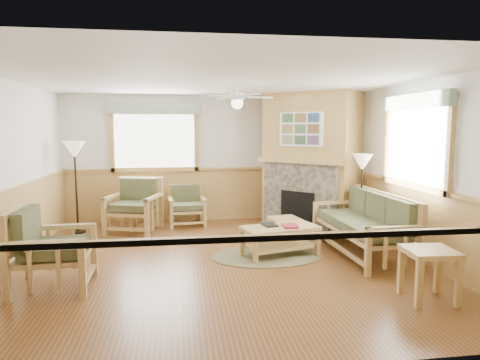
{
  "coord_description": "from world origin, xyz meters",
  "views": [
    {
      "loc": [
        -0.58,
        -6.25,
        2.0
      ],
      "look_at": [
        0.4,
        0.7,
        1.15
      ],
      "focal_mm": 32.0,
      "sensor_mm": 36.0,
      "label": 1
    }
  ],
  "objects": [
    {
      "name": "floor",
      "position": [
        0.0,
        0.0,
        -0.01
      ],
      "size": [
        6.0,
        6.0,
        0.01
      ],
      "primitive_type": "cube",
      "color": "brown",
      "rests_on": "ground"
    },
    {
      "name": "ceiling",
      "position": [
        0.0,
        0.0,
        2.7
      ],
      "size": [
        6.0,
        6.0,
        0.01
      ],
      "primitive_type": "cube",
      "color": "white",
      "rests_on": "floor"
    },
    {
      "name": "wall_back",
      "position": [
        0.0,
        3.0,
        1.35
      ],
      "size": [
        6.0,
        0.02,
        2.7
      ],
      "primitive_type": "cube",
      "color": "silver",
      "rests_on": "floor"
    },
    {
      "name": "wall_front",
      "position": [
        0.0,
        -3.0,
        1.35
      ],
      "size": [
        6.0,
        0.02,
        2.7
      ],
      "primitive_type": "cube",
      "color": "silver",
      "rests_on": "floor"
    },
    {
      "name": "wall_left",
      "position": [
        -3.0,
        0.0,
        1.35
      ],
      "size": [
        0.02,
        6.0,
        2.7
      ],
      "primitive_type": "cube",
      "color": "silver",
      "rests_on": "floor"
    },
    {
      "name": "wall_right",
      "position": [
        3.0,
        0.0,
        1.35
      ],
      "size": [
        0.02,
        6.0,
        2.7
      ],
      "primitive_type": "cube",
      "color": "silver",
      "rests_on": "floor"
    },
    {
      "name": "wainscot",
      "position": [
        0.0,
        0.0,
        0.55
      ],
      "size": [
        6.0,
        6.0,
        1.1
      ],
      "primitive_type": null,
      "color": "#B18848",
      "rests_on": "floor"
    },
    {
      "name": "fireplace",
      "position": [
        2.05,
        2.05,
        1.35
      ],
      "size": [
        3.11,
        3.11,
        2.7
      ],
      "primitive_type": null,
      "rotation": [
        0.0,
        0.0,
        -0.79
      ],
      "color": "#B18848",
      "rests_on": "floor"
    },
    {
      "name": "window_back",
      "position": [
        -1.1,
        2.96,
        2.53
      ],
      "size": [
        1.9,
        0.16,
        1.5
      ],
      "primitive_type": null,
      "color": "white",
      "rests_on": "wall_back"
    },
    {
      "name": "window_right",
      "position": [
        2.96,
        -0.2,
        2.53
      ],
      "size": [
        0.16,
        1.9,
        1.5
      ],
      "primitive_type": null,
      "color": "white",
      "rests_on": "wall_right"
    },
    {
      "name": "ceiling_fan",
      "position": [
        0.3,
        0.3,
        2.66
      ],
      "size": [
        1.59,
        1.59,
        0.36
      ],
      "primitive_type": null,
      "rotation": [
        0.0,
        0.0,
        0.35
      ],
      "color": "white",
      "rests_on": "ceiling"
    },
    {
      "name": "sofa",
      "position": [
        2.28,
        0.09,
        0.49
      ],
      "size": [
        2.15,
        0.95,
        0.98
      ],
      "primitive_type": null,
      "rotation": [
        0.0,
        0.0,
        -1.54
      ],
      "color": "tan",
      "rests_on": "floor"
    },
    {
      "name": "armchair_back_left",
      "position": [
        -1.49,
        2.14,
        0.51
      ],
      "size": [
        1.12,
        1.12,
        1.02
      ],
      "primitive_type": null,
      "rotation": [
        0.0,
        0.0,
        -0.28
      ],
      "color": "tan",
      "rests_on": "floor"
    },
    {
      "name": "armchair_back_right",
      "position": [
        -0.45,
        2.54,
        0.41
      ],
      "size": [
        0.78,
        0.78,
        0.82
      ],
      "primitive_type": null,
      "rotation": [
        0.0,
        0.0,
        0.07
      ],
      "color": "tan",
      "rests_on": "floor"
    },
    {
      "name": "armchair_left",
      "position": [
        -2.18,
        -0.77,
        0.51
      ],
      "size": [
        0.95,
        0.95,
        1.03
      ],
      "primitive_type": null,
      "rotation": [
        0.0,
        0.0,
        1.6
      ],
      "color": "tan",
      "rests_on": "floor"
    },
    {
      "name": "coffee_table",
      "position": [
        0.96,
        0.16,
        0.24
      ],
      "size": [
        1.29,
        0.88,
        0.47
      ],
      "primitive_type": null,
      "rotation": [
        0.0,
        0.0,
        0.27
      ],
      "color": "tan",
      "rests_on": "floor"
    },
    {
      "name": "end_table_chairs",
      "position": [
        -1.32,
        2.3,
        0.28
      ],
      "size": [
        0.56,
        0.54,
        0.56
      ],
      "primitive_type": null,
      "rotation": [
        0.0,
        0.0,
        -0.12
      ],
      "color": "tan",
      "rests_on": "floor"
    },
    {
      "name": "end_table_sofa",
      "position": [
        2.27,
        -1.81,
        0.31
      ],
      "size": [
        0.58,
        0.56,
        0.61
      ],
      "primitive_type": null,
      "rotation": [
        0.0,
        0.0,
        -0.06
      ],
      "color": "tan",
      "rests_on": "floor"
    },
    {
      "name": "footstool",
      "position": [
        1.24,
        1.01,
        0.21
      ],
      "size": [
        0.56,
        0.56,
        0.42
      ],
      "primitive_type": null,
      "rotation": [
        0.0,
        0.0,
        0.17
      ],
      "color": "tan",
      "rests_on": "floor"
    },
    {
      "name": "braided_rug",
      "position": [
        0.76,
        0.15,
        0.01
      ],
      "size": [
        1.98,
        1.98,
        0.01
      ],
      "primitive_type": "cylinder",
      "rotation": [
        0.0,
        0.0,
        0.14
      ],
      "color": "brown",
      "rests_on": "floor"
    },
    {
      "name": "floor_lamp_left",
      "position": [
        -2.55,
        2.17,
        0.89
      ],
      "size": [
        0.49,
        0.49,
        1.77
      ],
      "primitive_type": null,
      "rotation": [
        0.0,
        0.0,
        0.23
      ],
      "color": "black",
      "rests_on": "floor"
    },
    {
      "name": "floor_lamp_right",
      "position": [
        2.55,
        0.75,
        0.78
      ],
      "size": [
        0.48,
        0.48,
        1.57
      ],
      "primitive_type": null,
      "rotation": [
        0.0,
        0.0,
        0.43
      ],
      "color": "black",
      "rests_on": "floor"
    },
    {
      "name": "book_red",
      "position": [
        1.11,
        0.11,
        0.5
      ],
      "size": [
        0.23,
        0.31,
        0.03
      ],
      "primitive_type": "cube",
      "rotation": [
        0.0,
        0.0,
        -0.05
      ],
      "color": "maroon",
      "rests_on": "coffee_table"
    },
    {
      "name": "book_dark",
      "position": [
        0.81,
        0.23,
        0.5
      ],
      "size": [
        0.24,
        0.3,
        0.03
      ],
      "primitive_type": "cube",
      "rotation": [
        0.0,
        0.0,
        0.14
      ],
      "color": "black",
      "rests_on": "coffee_table"
    }
  ]
}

